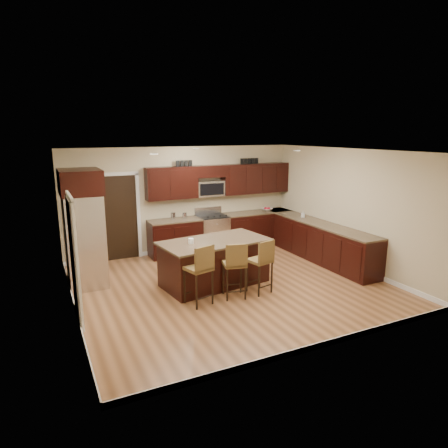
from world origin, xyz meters
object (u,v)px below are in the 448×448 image
island (214,264)px  stool_left (201,268)px  refrigerator (84,227)px  stool_right (262,260)px  range (212,233)px  stool_mid (235,264)px

island → stool_left: bearing=-135.3°
island → refrigerator: (-2.36, 1.10, 0.77)m
stool_right → stool_left: bearing=167.3°
stool_left → refrigerator: refrigerator is taller
range → refrigerator: refrigerator is taller
island → stool_mid: 0.88m
stool_right → refrigerator: bearing=134.2°
refrigerator → stool_left: bearing=-48.6°
island → stool_right: stool_right is taller
range → island: bearing=-113.0°
stool_left → stool_mid: (0.69, 0.00, -0.03)m
island → stool_right: size_ratio=2.16×
stool_left → stool_mid: bearing=-15.2°
stool_left → stool_right: (1.27, 0.00, -0.04)m
range → stool_left: 3.46m
stool_right → refrigerator: size_ratio=0.45×
stool_mid → stool_right: bearing=13.7°
range → refrigerator: bearing=-161.2°
range → stool_mid: size_ratio=1.03×
stool_mid → refrigerator: bearing=154.7°
stool_mid → stool_right: 0.58m
range → stool_left: size_ratio=0.99×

